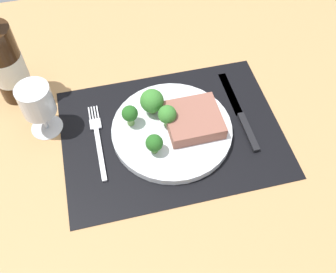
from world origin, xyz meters
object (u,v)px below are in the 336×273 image
wine_bottle (5,62)px  knife (241,116)px  fork (98,140)px  wine_glass (37,103)px  steak (194,120)px  plate (172,130)px

wine_bottle → knife: bearing=-21.6°
fork → wine_bottle: (-15.82, 17.73, 9.18)cm
knife → wine_glass: (-41.41, 7.18, 7.49)cm
knife → wine_bottle: 51.41cm
steak → wine_bottle: (-35.91, 19.33, 6.43)cm
wine_bottle → plate: bearing=-31.4°
steak → knife: steak is taller
steak → fork: (-20.09, 1.60, -2.76)cm
knife → wine_glass: wine_glass is taller
plate → fork: bearing=174.8°
plate → fork: size_ratio=1.32×
plate → wine_glass: size_ratio=2.07×
fork → knife: (31.22, -0.89, 0.05)cm
wine_glass → steak: bearing=-14.6°
plate → steak: (4.58, -0.18, 2.21)cm
steak → wine_glass: (-30.28, 7.89, 4.79)cm
steak → fork: size_ratio=0.58×
wine_bottle → steak: bearing=-28.3°
steak → wine_glass: wine_glass is taller
fork → wine_bottle: bearing=135.2°
steak → wine_bottle: size_ratio=0.41×
plate → knife: plate is taller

